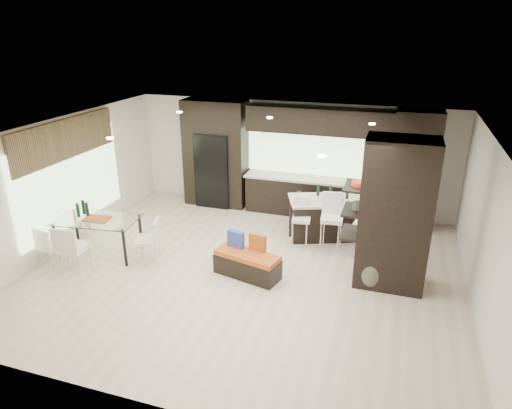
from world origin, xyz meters
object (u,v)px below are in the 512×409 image
(chair_end, at_px, (148,243))
(stool_left, at_px, (301,227))
(dining_table, at_px, (99,237))
(chair_far, at_px, (53,249))
(kitchen_island, at_px, (337,217))
(stool_right, at_px, (363,234))
(bench, at_px, (247,264))
(stool_mid, at_px, (331,229))
(floor_vase, at_px, (372,259))
(chair_near, at_px, (73,251))

(chair_end, bearing_deg, stool_left, -76.17)
(stool_left, bearing_deg, dining_table, -164.10)
(dining_table, height_order, chair_far, chair_far)
(kitchen_island, height_order, stool_right, stool_right)
(bench, bearing_deg, stool_right, 51.87)
(kitchen_island, distance_m, stool_left, 0.97)
(bench, height_order, chair_end, chair_end)
(kitchen_island, xyz_separation_m, stool_mid, (0.00, -0.77, 0.06))
(bench, distance_m, chair_far, 3.77)
(stool_right, bearing_deg, stool_mid, -171.66)
(stool_right, xyz_separation_m, chair_far, (-5.62, -2.37, -0.05))
(kitchen_island, relative_size, floor_vase, 1.82)
(floor_vase, distance_m, chair_near, 5.52)
(kitchen_island, xyz_separation_m, stool_left, (-0.64, -0.73, -0.01))
(stool_mid, bearing_deg, floor_vase, -58.51)
(kitchen_island, height_order, bench, kitchen_island)
(stool_left, distance_m, bench, 1.70)
(kitchen_island, relative_size, stool_right, 2.32)
(stool_right, height_order, bench, stool_right)
(floor_vase, bearing_deg, chair_far, -169.02)
(stool_right, distance_m, bench, 2.49)
(bench, height_order, floor_vase, floor_vase)
(chair_end, bearing_deg, chair_near, 107.92)
(stool_left, height_order, stool_mid, stool_mid)
(chair_end, bearing_deg, stool_mid, -81.68)
(stool_right, bearing_deg, chair_far, -150.60)
(kitchen_island, relative_size, chair_far, 2.60)
(stool_left, relative_size, bench, 0.68)
(bench, xyz_separation_m, dining_table, (-3.16, -0.08, 0.15))
(dining_table, relative_size, chair_end, 1.95)
(floor_vase, xyz_separation_m, dining_table, (-5.39, -0.39, -0.18))
(chair_far, relative_size, chair_end, 0.97)
(floor_vase, height_order, dining_table, floor_vase)
(stool_mid, relative_size, stool_right, 1.10)
(stool_right, relative_size, dining_table, 0.55)
(dining_table, bearing_deg, chair_end, -7.41)
(chair_end, bearing_deg, dining_table, 72.87)
(stool_left, xyz_separation_m, stool_right, (1.28, -0.01, 0.03))
(stool_right, bearing_deg, floor_vase, -70.90)
(kitchen_island, bearing_deg, stool_mid, -110.59)
(kitchen_island, distance_m, bench, 2.64)
(stool_left, relative_size, stool_mid, 0.85)
(stool_right, distance_m, chair_far, 6.10)
(stool_right, distance_m, dining_table, 5.36)
(stool_left, bearing_deg, chair_end, -156.18)
(floor_vase, distance_m, dining_table, 5.41)
(stool_mid, bearing_deg, bench, -136.52)
(stool_left, xyz_separation_m, chair_near, (-3.84, -2.41, 0.03))
(stool_left, bearing_deg, stool_mid, -10.04)
(kitchen_island, distance_m, stool_mid, 0.77)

